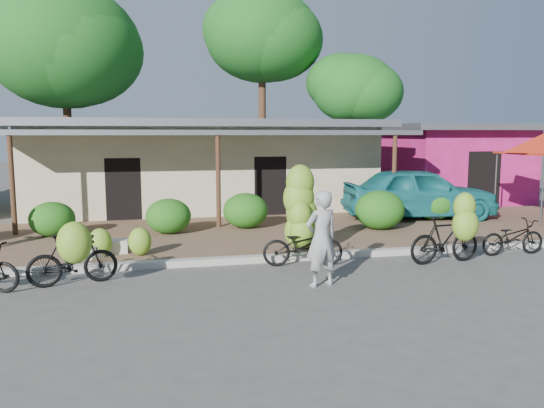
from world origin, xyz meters
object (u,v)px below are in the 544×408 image
(bike_far_right, at_px, (513,237))
(sack_near, at_px, (108,247))
(bike_right, at_px, (450,235))
(sack_far, at_px, (87,251))
(bike_center, at_px, (301,223))
(bike_left, at_px, (73,256))
(vendor, at_px, (321,239))
(tree_far_center, at_px, (60,45))
(tree_near_right, at_px, (349,87))
(teal_van, at_px, (419,193))
(tree_center_right, at_px, (258,34))

(bike_far_right, distance_m, sack_near, 9.52)
(bike_right, relative_size, sack_far, 2.40)
(bike_center, bearing_deg, sack_near, 80.62)
(bike_left, distance_m, vendor, 4.66)
(tree_far_center, relative_size, bike_left, 5.44)
(bike_left, xyz_separation_m, bike_center, (4.69, 0.88, 0.30))
(bike_left, relative_size, bike_center, 0.79)
(sack_near, bearing_deg, tree_near_right, 48.23)
(tree_near_right, xyz_separation_m, teal_van, (-0.74, -8.36, -4.10))
(bike_center, distance_m, sack_near, 4.50)
(bike_right, bearing_deg, sack_far, 69.66)
(tree_center_right, relative_size, sack_near, 11.47)
(tree_far_center, relative_size, sack_far, 12.44)
(bike_right, height_order, sack_near, bike_right)
(tree_center_right, xyz_separation_m, tree_near_right, (4.00, -2.00, -2.58))
(bike_left, distance_m, bike_far_right, 9.82)
(tree_center_right, relative_size, vendor, 5.35)
(bike_center, relative_size, sack_far, 2.91)
(bike_left, bearing_deg, sack_far, -12.45)
(bike_left, relative_size, bike_far_right, 1.05)
(tree_far_center, distance_m, bike_left, 16.59)
(bike_center, bearing_deg, tree_far_center, 34.64)
(sack_near, bearing_deg, bike_left, -101.34)
(tree_center_right, height_order, tree_near_right, tree_center_right)
(vendor, height_order, teal_van, vendor)
(bike_center, distance_m, vendor, 1.85)
(bike_far_right, height_order, teal_van, teal_van)
(bike_far_right, bearing_deg, vendor, 105.16)
(tree_near_right, relative_size, bike_left, 3.86)
(bike_far_right, distance_m, vendor, 5.48)
(teal_van, bearing_deg, sack_near, 114.42)
(bike_left, distance_m, teal_van, 11.33)
(tree_near_right, bearing_deg, teal_van, -95.03)
(tree_far_center, bearing_deg, tree_center_right, 3.18)
(tree_center_right, xyz_separation_m, vendor, (-2.15, -16.70, -6.73))
(tree_far_center, relative_size, bike_right, 5.18)
(bike_right, xyz_separation_m, bike_far_right, (2.00, 0.53, -0.24))
(bike_center, bearing_deg, bike_right, -97.64)
(bike_right, relative_size, vendor, 0.99)
(tree_center_right, distance_m, tree_near_right, 5.17)
(tree_far_center, bearing_deg, tree_near_right, -6.58)
(bike_left, bearing_deg, sack_near, -23.30)
(tree_center_right, height_order, bike_far_right, tree_center_right)
(vendor, bearing_deg, tree_far_center, -81.94)
(bike_left, distance_m, sack_near, 2.33)
(tree_far_center, distance_m, bike_center, 17.00)
(bike_center, bearing_deg, vendor, -175.47)
(bike_center, height_order, sack_far, bike_center)
(bike_left, bearing_deg, teal_van, -73.65)
(tree_far_center, relative_size, tree_near_right, 1.41)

